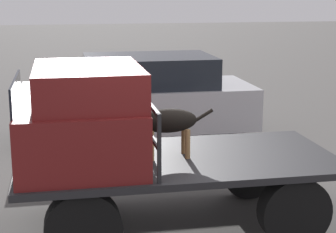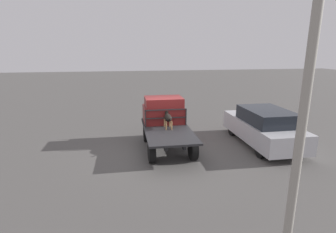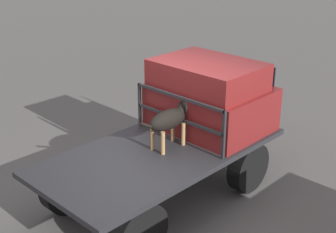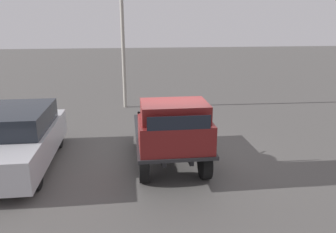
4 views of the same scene
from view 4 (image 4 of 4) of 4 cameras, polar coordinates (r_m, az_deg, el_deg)
name	(u,v)px [view 4 (image 4 of 4)]	position (r m, az deg, el deg)	size (l,w,h in m)	color
ground_plane	(169,161)	(9.52, 0.15, -7.68)	(80.00, 80.00, 0.00)	#514F4C
flatbed_truck	(169,141)	(9.29, 0.16, -4.22)	(3.77, 1.87, 0.87)	black
truck_cab	(175,126)	(7.99, 1.15, -1.75)	(1.39, 1.75, 1.12)	maroon
truck_headboard	(171,119)	(8.69, 0.47, -0.52)	(0.04, 1.75, 0.73)	#232326
dog	(168,119)	(8.87, 0.07, -0.42)	(1.12, 0.29, 0.72)	#9E7547
parked_sedan	(18,139)	(9.79, -24.73, -3.52)	(4.34, 1.83, 1.59)	black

